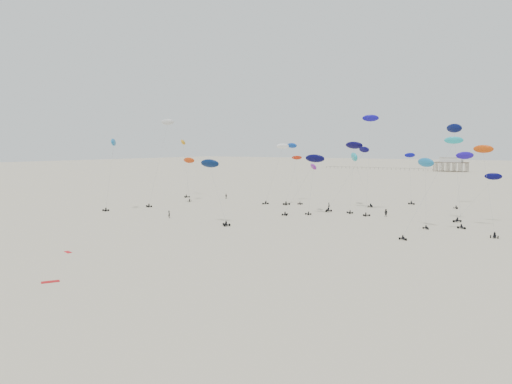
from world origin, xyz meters
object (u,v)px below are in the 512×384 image
Objects in this scene: pavilion_main at (451,165)px; rig_4 at (455,145)px; rig_0 at (350,172)px; rig_9 at (214,177)px; spectator_0 at (169,218)px.

pavilion_main is 242.16m from rig_4.
rig_9 is at bearing 69.85° from rig_0.
pavilion_main is at bearing -80.73° from rig_0.
rig_4 reaches higher than rig_9.
rig_9 is (-17.07, -37.50, 0.07)m from rig_0.
rig_4 is 1.59× the size of rig_9.
rig_9 is (2.89, -268.34, 6.15)m from pavilion_main.
rig_0 is at bearing -85.06° from pavilion_main.
rig_4 is 54.85m from rig_9.
rig_0 is 49.12m from spectator_0.
rig_4 reaches higher than spectator_0.
rig_0 reaches higher than rig_9.
spectator_0 is (-59.09, -29.85, -17.58)m from rig_4.
rig_0 is 8.54× the size of spectator_0.
rig_0 is 1.24× the size of rig_9.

